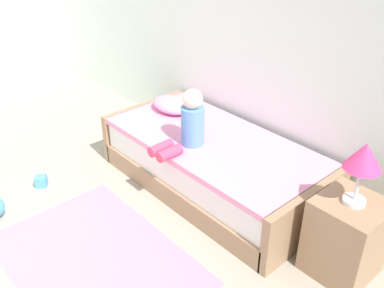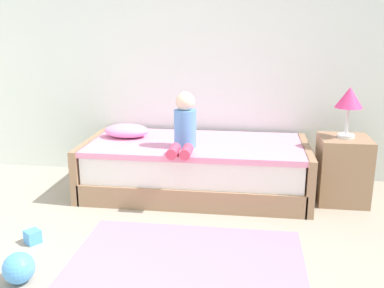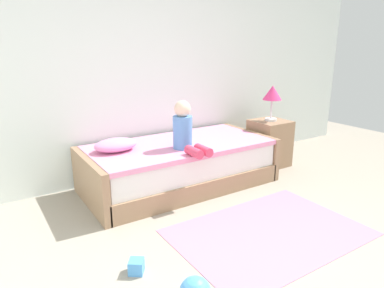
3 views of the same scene
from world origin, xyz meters
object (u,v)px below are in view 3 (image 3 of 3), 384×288
(child_figure, at_px, (185,130))
(toy_block, at_px, (136,266))
(nightstand, at_px, (269,143))
(pillow, at_px, (116,145))
(table_lamp, at_px, (272,95))
(bed, at_px, (180,165))

(child_figure, xyz_separation_m, toy_block, (-1.00, -0.96, -0.65))
(nightstand, distance_m, toy_block, 2.69)
(child_figure, bearing_deg, pillow, 152.31)
(table_lamp, bearing_deg, bed, 178.73)
(pillow, xyz_separation_m, toy_block, (-0.37, -1.28, -0.51))
(nightstand, height_order, table_lamp, table_lamp)
(nightstand, height_order, child_figure, child_figure)
(nightstand, xyz_separation_m, table_lamp, (0.00, 0.00, 0.64))
(pillow, bearing_deg, toy_block, -106.06)
(toy_block, bearing_deg, child_figure, 43.84)
(bed, bearing_deg, toy_block, -132.00)
(bed, height_order, nightstand, nightstand)
(nightstand, bearing_deg, bed, 178.73)
(table_lamp, relative_size, child_figure, 0.88)
(child_figure, xyz_separation_m, pillow, (-0.63, 0.33, -0.14))
(bed, relative_size, pillow, 4.80)
(table_lamp, bearing_deg, pillow, 176.36)
(bed, bearing_deg, table_lamp, -1.27)
(toy_block, bearing_deg, nightstand, 25.54)
(nightstand, distance_m, child_figure, 1.49)
(pillow, bearing_deg, nightstand, -3.64)
(bed, xyz_separation_m, table_lamp, (1.35, -0.03, 0.69))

